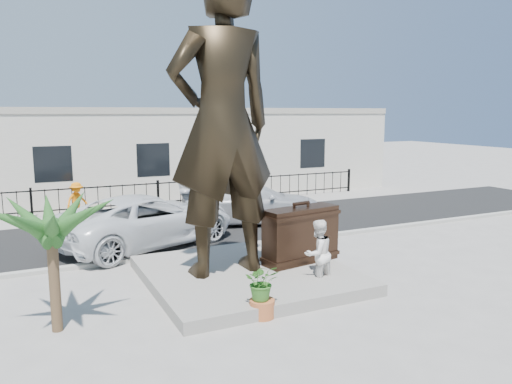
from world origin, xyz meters
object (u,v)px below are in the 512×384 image
Objects in this scene: suitcase at (301,235)px; statue at (222,124)px; tourist at (318,253)px; car_white at (147,220)px.

statue is at bearing 167.45° from suitcase.
suitcase is at bearing -112.00° from tourist.
car_white is (-0.94, 4.59, -3.31)m from statue.
car_white is at bearing 114.97° from suitcase.
statue is 1.25× the size of car_white.
statue reaches higher than tourist.
suitcase is at bearing -166.22° from car_white.
suitcase is (2.29, -0.12, -3.11)m from statue.
tourist is 6.65m from car_white.
statue is 4.13m from tourist.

